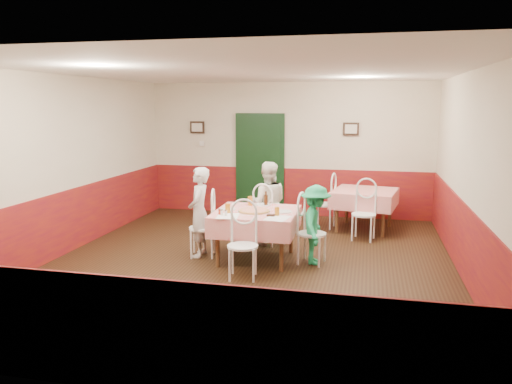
% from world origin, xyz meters
% --- Properties ---
extents(floor, '(7.00, 7.00, 0.00)m').
position_xyz_m(floor, '(0.00, 0.00, 0.00)').
color(floor, black).
rests_on(floor, ground).
extents(ceiling, '(7.00, 7.00, 0.00)m').
position_xyz_m(ceiling, '(0.00, 0.00, 2.80)').
color(ceiling, white).
rests_on(ceiling, back_wall).
extents(back_wall, '(6.00, 0.10, 2.80)m').
position_xyz_m(back_wall, '(0.00, 3.50, 1.40)').
color(back_wall, beige).
rests_on(back_wall, ground).
extents(front_wall, '(6.00, 0.10, 2.80)m').
position_xyz_m(front_wall, '(0.00, -3.50, 1.40)').
color(front_wall, beige).
rests_on(front_wall, ground).
extents(left_wall, '(0.10, 7.00, 2.80)m').
position_xyz_m(left_wall, '(-3.00, 0.00, 1.40)').
color(left_wall, beige).
rests_on(left_wall, ground).
extents(right_wall, '(0.10, 7.00, 2.80)m').
position_xyz_m(right_wall, '(3.00, 0.00, 1.40)').
color(right_wall, beige).
rests_on(right_wall, ground).
extents(wainscot_back, '(6.00, 0.03, 1.00)m').
position_xyz_m(wainscot_back, '(0.00, 3.48, 0.50)').
color(wainscot_back, maroon).
rests_on(wainscot_back, ground).
extents(wainscot_front, '(6.00, 0.03, 1.00)m').
position_xyz_m(wainscot_front, '(0.00, -3.48, 0.50)').
color(wainscot_front, maroon).
rests_on(wainscot_front, ground).
extents(wainscot_left, '(0.03, 7.00, 1.00)m').
position_xyz_m(wainscot_left, '(-2.98, 0.00, 0.50)').
color(wainscot_left, maroon).
rests_on(wainscot_left, ground).
extents(wainscot_right, '(0.03, 7.00, 1.00)m').
position_xyz_m(wainscot_right, '(2.98, 0.00, 0.50)').
color(wainscot_right, maroon).
rests_on(wainscot_right, ground).
extents(door, '(0.96, 0.06, 2.10)m').
position_xyz_m(door, '(-0.60, 3.45, 1.05)').
color(door, black).
rests_on(door, ground).
extents(picture_left, '(0.32, 0.03, 0.26)m').
position_xyz_m(picture_left, '(-2.00, 3.45, 1.85)').
color(picture_left, black).
rests_on(picture_left, back_wall).
extents(picture_right, '(0.32, 0.03, 0.26)m').
position_xyz_m(picture_right, '(1.30, 3.45, 1.85)').
color(picture_right, black).
rests_on(picture_right, back_wall).
extents(thermostat, '(0.10, 0.03, 0.10)m').
position_xyz_m(thermostat, '(-1.90, 3.45, 1.50)').
color(thermostat, white).
rests_on(thermostat, back_wall).
extents(main_table, '(1.23, 1.23, 0.77)m').
position_xyz_m(main_table, '(0.04, 0.23, 0.38)').
color(main_table, red).
rests_on(main_table, ground).
extents(second_table, '(1.30, 1.30, 0.77)m').
position_xyz_m(second_table, '(1.63, 2.49, 0.38)').
color(second_table, red).
rests_on(second_table, ground).
extents(chair_left, '(0.50, 0.50, 0.90)m').
position_xyz_m(chair_left, '(-0.81, 0.22, 0.45)').
color(chair_left, white).
rests_on(chair_left, ground).
extents(chair_right, '(0.49, 0.49, 0.90)m').
position_xyz_m(chair_right, '(0.89, 0.24, 0.45)').
color(chair_right, white).
rests_on(chair_right, ground).
extents(chair_far, '(0.49, 0.49, 0.90)m').
position_xyz_m(chair_far, '(0.04, 1.08, 0.45)').
color(chair_far, white).
rests_on(chair_far, ground).
extents(chair_near, '(0.47, 0.47, 0.90)m').
position_xyz_m(chair_near, '(0.05, -0.62, 0.45)').
color(chair_near, white).
rests_on(chair_near, ground).
extents(chair_second_a, '(0.49, 0.49, 0.90)m').
position_xyz_m(chair_second_a, '(0.88, 2.49, 0.45)').
color(chair_second_a, white).
rests_on(chair_second_a, ground).
extents(chair_second_b, '(0.49, 0.49, 0.90)m').
position_xyz_m(chair_second_b, '(1.63, 1.74, 0.45)').
color(chair_second_b, white).
rests_on(chair_second_b, ground).
extents(pizza, '(0.46, 0.46, 0.03)m').
position_xyz_m(pizza, '(0.03, 0.16, 0.78)').
color(pizza, '#B74723').
rests_on(pizza, main_table).
extents(plate_left, '(0.25, 0.25, 0.01)m').
position_xyz_m(plate_left, '(-0.40, 0.21, 0.77)').
color(plate_left, white).
rests_on(plate_left, main_table).
extents(plate_right, '(0.25, 0.25, 0.01)m').
position_xyz_m(plate_right, '(0.45, 0.24, 0.77)').
color(plate_right, white).
rests_on(plate_right, main_table).
extents(plate_far, '(0.25, 0.25, 0.01)m').
position_xyz_m(plate_far, '(0.05, 0.67, 0.77)').
color(plate_far, white).
rests_on(plate_far, main_table).
extents(glass_a, '(0.08, 0.08, 0.14)m').
position_xyz_m(glass_a, '(-0.33, -0.00, 0.83)').
color(glass_a, '#BF7219').
rests_on(glass_a, main_table).
extents(glass_b, '(0.07, 0.07, 0.12)m').
position_xyz_m(glass_b, '(0.41, -0.02, 0.82)').
color(glass_b, '#BF7219').
rests_on(glass_b, main_table).
extents(glass_c, '(0.08, 0.08, 0.15)m').
position_xyz_m(glass_c, '(-0.14, 0.62, 0.83)').
color(glass_c, '#BF7219').
rests_on(glass_c, main_table).
extents(beer_bottle, '(0.06, 0.06, 0.21)m').
position_xyz_m(beer_bottle, '(0.11, 0.65, 0.87)').
color(beer_bottle, '#381C0A').
rests_on(beer_bottle, main_table).
extents(shaker_a, '(0.04, 0.04, 0.09)m').
position_xyz_m(shaker_a, '(-0.37, -0.18, 0.81)').
color(shaker_a, silver).
rests_on(shaker_a, main_table).
extents(shaker_b, '(0.04, 0.04, 0.09)m').
position_xyz_m(shaker_b, '(-0.30, -0.21, 0.81)').
color(shaker_b, silver).
rests_on(shaker_b, main_table).
extents(shaker_c, '(0.04, 0.04, 0.09)m').
position_xyz_m(shaker_c, '(-0.42, -0.14, 0.81)').
color(shaker_c, '#B23319').
rests_on(shaker_c, main_table).
extents(menu_left, '(0.36, 0.44, 0.00)m').
position_xyz_m(menu_left, '(-0.27, -0.20, 0.76)').
color(menu_left, white).
rests_on(menu_left, main_table).
extents(menu_right, '(0.37, 0.45, 0.00)m').
position_xyz_m(menu_right, '(0.45, -0.18, 0.76)').
color(menu_right, white).
rests_on(menu_right, main_table).
extents(wallet, '(0.11, 0.09, 0.02)m').
position_xyz_m(wallet, '(0.33, -0.06, 0.77)').
color(wallet, black).
rests_on(wallet, main_table).
extents(diner_left, '(0.38, 0.54, 1.40)m').
position_xyz_m(diner_left, '(-0.86, 0.22, 0.70)').
color(diner_left, gray).
rests_on(diner_left, ground).
extents(diner_far, '(0.78, 0.67, 1.41)m').
position_xyz_m(diner_far, '(0.03, 1.13, 0.70)').
color(diner_far, gray).
rests_on(diner_far, ground).
extents(diner_right, '(0.48, 0.79, 1.18)m').
position_xyz_m(diner_right, '(0.94, 0.24, 0.59)').
color(diner_right, gray).
rests_on(diner_right, ground).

